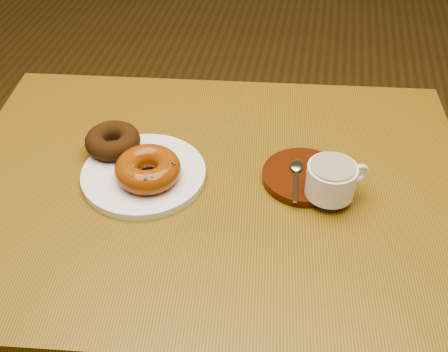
% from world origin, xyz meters
% --- Properties ---
extents(cafe_table, '(0.94, 0.74, 0.82)m').
position_xyz_m(cafe_table, '(0.29, -0.03, 0.69)').
color(cafe_table, brown).
rests_on(cafe_table, ground).
extents(donut_plate, '(0.21, 0.21, 0.01)m').
position_xyz_m(donut_plate, '(0.17, -0.03, 0.83)').
color(donut_plate, white).
rests_on(donut_plate, cafe_table).
extents(donut_cinnamon, '(0.10, 0.10, 0.04)m').
position_xyz_m(donut_cinnamon, '(0.11, 0.02, 0.85)').
color(donut_cinnamon, '#351D0A').
rests_on(donut_cinnamon, donut_plate).
extents(donut_caramel, '(0.11, 0.11, 0.04)m').
position_xyz_m(donut_caramel, '(0.19, -0.05, 0.85)').
color(donut_caramel, '#853F0E').
rests_on(donut_caramel, donut_plate).
extents(saucer, '(0.18, 0.18, 0.01)m').
position_xyz_m(saucer, '(0.44, 0.01, 0.83)').
color(saucer, '#3E1808').
rests_on(saucer, cafe_table).
extents(coffee_cup, '(0.10, 0.08, 0.06)m').
position_xyz_m(coffee_cup, '(0.49, -0.03, 0.86)').
color(coffee_cup, white).
rests_on(coffee_cup, saucer).
extents(teaspoon, '(0.02, 0.11, 0.01)m').
position_xyz_m(teaspoon, '(0.43, 0.01, 0.84)').
color(teaspoon, silver).
rests_on(teaspoon, saucer).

